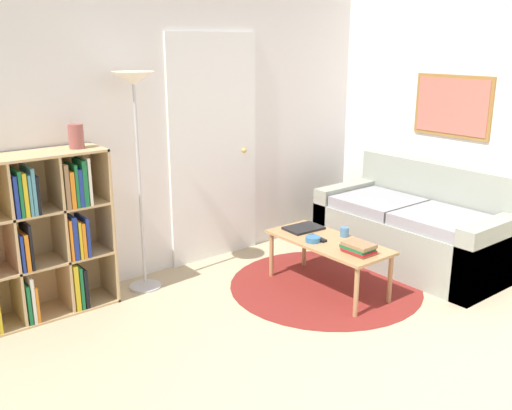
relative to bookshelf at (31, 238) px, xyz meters
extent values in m
cube|color=silver|center=(1.30, 0.21, 0.71)|extent=(7.15, 0.05, 2.60)
cube|color=white|center=(1.68, 0.17, 0.41)|extent=(0.91, 0.02, 1.99)
sphere|color=tan|center=(2.00, 0.15, 0.37)|extent=(0.04, 0.04, 0.04)
cube|color=silver|center=(3.40, -1.16, 0.71)|extent=(0.05, 5.70, 2.60)
cube|color=olive|center=(3.37, -1.07, 0.78)|extent=(0.02, 0.75, 0.54)
cube|color=#C66656|center=(3.35, -1.07, 0.78)|extent=(0.01, 0.69, 0.48)
cylinder|color=maroon|center=(1.99, -0.93, -0.59)|extent=(1.55, 1.55, 0.01)
cube|color=tan|center=(0.54, 0.00, 0.00)|extent=(0.02, 0.34, 1.18)
cube|color=tan|center=(0.03, 0.00, 0.58)|extent=(1.05, 0.34, 0.02)
cube|color=tan|center=(0.03, 0.00, -0.58)|extent=(1.05, 0.34, 0.02)
cube|color=tan|center=(0.03, 0.16, 0.00)|extent=(1.05, 0.02, 1.18)
cube|color=tan|center=(-0.14, 0.00, 0.00)|extent=(0.02, 0.32, 1.15)
cube|color=tan|center=(0.20, 0.00, 0.00)|extent=(0.02, 0.32, 1.15)
cube|color=tan|center=(0.03, 0.00, -0.19)|extent=(1.01, 0.32, 0.02)
cube|color=tan|center=(0.03, 0.00, 0.19)|extent=(1.01, 0.32, 0.02)
cube|color=#196B38|center=(-0.11, -0.07, -0.43)|extent=(0.02, 0.19, 0.28)
cube|color=silver|center=(-0.08, -0.04, -0.41)|extent=(0.02, 0.26, 0.33)
cube|color=orange|center=(-0.06, -0.06, -0.44)|extent=(0.02, 0.22, 0.26)
cube|color=gold|center=(0.23, -0.05, -0.40)|extent=(0.03, 0.23, 0.35)
cube|color=#196B38|center=(0.27, -0.05, -0.41)|extent=(0.02, 0.24, 0.32)
cube|color=black|center=(0.30, -0.06, -0.42)|extent=(0.03, 0.21, 0.30)
cube|color=navy|center=(-0.11, -0.04, -0.05)|extent=(0.02, 0.25, 0.26)
cube|color=orange|center=(-0.08, -0.05, -0.05)|extent=(0.03, 0.24, 0.26)
cube|color=black|center=(-0.05, -0.06, -0.02)|extent=(0.02, 0.23, 0.32)
cube|color=orange|center=(0.23, -0.04, -0.03)|extent=(0.02, 0.26, 0.30)
cube|color=navy|center=(0.26, -0.07, -0.02)|extent=(0.03, 0.19, 0.32)
cube|color=gold|center=(0.29, -0.07, -0.04)|extent=(0.02, 0.21, 0.28)
cube|color=orange|center=(0.32, -0.05, -0.05)|extent=(0.03, 0.23, 0.26)
cube|color=navy|center=(0.35, -0.06, -0.04)|extent=(0.02, 0.22, 0.29)
cube|color=navy|center=(-0.11, -0.04, 0.34)|extent=(0.02, 0.25, 0.29)
cube|color=#196B38|center=(-0.08, -0.04, 0.36)|extent=(0.02, 0.25, 0.31)
cube|color=gold|center=(-0.05, -0.03, 0.35)|extent=(0.03, 0.27, 0.30)
cube|color=teal|center=(-0.02, -0.05, 0.34)|extent=(0.02, 0.24, 0.28)
cube|color=teal|center=(0.01, -0.05, 0.36)|extent=(0.02, 0.25, 0.32)
cube|color=black|center=(0.03, -0.07, 0.34)|extent=(0.02, 0.20, 0.27)
cube|color=olive|center=(0.23, -0.06, 0.36)|extent=(0.03, 0.22, 0.32)
cube|color=orange|center=(0.27, -0.07, 0.33)|extent=(0.03, 0.19, 0.26)
cube|color=#196B38|center=(0.30, -0.07, 0.35)|extent=(0.02, 0.19, 0.31)
cube|color=navy|center=(0.33, -0.06, 0.34)|extent=(0.03, 0.22, 0.27)
cube|color=#196B38|center=(0.36, -0.07, 0.36)|extent=(0.03, 0.19, 0.33)
cube|color=silver|center=(0.39, -0.06, 0.37)|extent=(0.02, 0.22, 0.34)
cylinder|color=#B7B7BC|center=(0.83, -0.04, -0.58)|extent=(0.26, 0.26, 0.01)
cylinder|color=#B7B7BC|center=(0.83, -0.04, 0.26)|extent=(0.02, 0.02, 1.61)
cone|color=white|center=(0.83, -0.04, 1.06)|extent=(0.31, 0.31, 0.10)
cube|color=gray|center=(2.94, -1.06, -0.37)|extent=(0.84, 1.65, 0.45)
cube|color=gray|center=(3.28, -1.06, -0.16)|extent=(0.16, 1.65, 0.87)
cube|color=gray|center=(2.94, -1.81, -0.30)|extent=(0.84, 0.16, 0.59)
cube|color=gray|center=(2.94, -0.32, -0.30)|extent=(0.84, 0.16, 0.59)
cube|color=gray|center=(2.86, -1.40, -0.09)|extent=(0.64, 0.65, 0.10)
cube|color=gray|center=(2.86, -0.73, -0.09)|extent=(0.64, 0.65, 0.10)
cube|color=#AD7F51|center=(1.96, -0.98, -0.19)|extent=(0.46, 1.02, 0.02)
cylinder|color=#AD7F51|center=(1.77, -1.45, -0.40)|extent=(0.04, 0.04, 0.39)
cylinder|color=#AD7F51|center=(1.77, -0.51, -0.40)|extent=(0.04, 0.04, 0.39)
cylinder|color=#AD7F51|center=(2.15, -1.45, -0.40)|extent=(0.04, 0.04, 0.39)
cylinder|color=#AD7F51|center=(2.15, -0.51, -0.40)|extent=(0.04, 0.04, 0.39)
cube|color=black|center=(2.00, -0.66, -0.17)|extent=(0.32, 0.23, 0.02)
cylinder|color=teal|center=(1.84, -0.93, -0.16)|extent=(0.12, 0.12, 0.04)
cube|color=olive|center=(1.94, -1.31, -0.17)|extent=(0.16, 0.22, 0.01)
cube|color=#B21E23|center=(1.93, -1.32, -0.16)|extent=(0.16, 0.22, 0.02)
cube|color=#196B38|center=(1.93, -1.31, -0.14)|extent=(0.16, 0.22, 0.02)
cube|color=olive|center=(1.93, -1.32, -0.11)|extent=(0.16, 0.22, 0.03)
cylinder|color=teal|center=(2.13, -0.99, -0.14)|extent=(0.07, 0.07, 0.08)
cube|color=black|center=(1.91, -0.91, -0.17)|extent=(0.06, 0.18, 0.02)
cylinder|color=#934C47|center=(0.38, 0.00, 0.68)|extent=(0.11, 0.11, 0.17)
camera|label=1|loc=(-1.12, -3.92, 1.34)|focal=40.00mm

